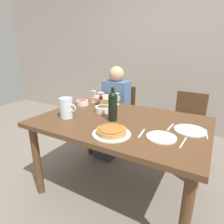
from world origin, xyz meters
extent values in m
plane|color=slate|center=(0.00, 0.00, 0.00)|extent=(8.00, 8.00, 0.00)
cube|color=#A3998E|center=(0.00, 1.93, 1.40)|extent=(8.00, 0.10, 2.80)
cube|color=brown|center=(0.00, 0.00, 0.74)|extent=(1.50, 1.00, 0.04)
cylinder|color=brown|center=(-0.67, -0.42, 0.36)|extent=(0.07, 0.07, 0.72)
cylinder|color=brown|center=(0.67, -0.42, 0.36)|extent=(0.07, 0.07, 0.72)
cylinder|color=brown|center=(-0.67, 0.42, 0.36)|extent=(0.07, 0.07, 0.72)
cylinder|color=brown|center=(0.67, 0.42, 0.36)|extent=(0.07, 0.07, 0.72)
cylinder|color=black|center=(-0.06, -0.04, 0.86)|extent=(0.08, 0.08, 0.20)
sphere|color=black|center=(-0.06, -0.04, 0.98)|extent=(0.08, 0.08, 0.08)
cylinder|color=black|center=(-0.06, -0.04, 1.02)|extent=(0.03, 0.03, 0.07)
cylinder|color=black|center=(-0.06, -0.04, 0.85)|extent=(0.08, 0.08, 0.07)
cylinder|color=silver|center=(-0.47, -0.18, 0.85)|extent=(0.12, 0.12, 0.19)
cylinder|color=silver|center=(-0.47, -0.18, 0.82)|extent=(0.11, 0.11, 0.11)
torus|color=silver|center=(-0.39, -0.18, 0.86)|extent=(0.07, 0.01, 0.07)
cylinder|color=white|center=(0.08, -0.30, 0.77)|extent=(0.29, 0.29, 0.01)
cylinder|color=#C18E47|center=(0.08, -0.30, 0.79)|extent=(0.23, 0.23, 0.03)
ellipsoid|color=#9E6028|center=(0.08, -0.30, 0.81)|extent=(0.20, 0.20, 0.02)
cylinder|color=silver|center=(-0.60, 0.22, 0.79)|extent=(0.13, 0.13, 0.05)
ellipsoid|color=#B2382D|center=(-0.60, 0.22, 0.81)|extent=(0.11, 0.11, 0.04)
cylinder|color=white|center=(-0.26, 0.12, 0.79)|extent=(0.16, 0.16, 0.06)
ellipsoid|color=brown|center=(-0.26, 0.12, 0.81)|extent=(0.13, 0.13, 0.04)
cylinder|color=silver|center=(-0.27, 0.43, 0.76)|extent=(0.06, 0.06, 0.00)
cylinder|color=silver|center=(-0.27, 0.43, 0.80)|extent=(0.01, 0.01, 0.06)
cone|color=silver|center=(-0.27, 0.43, 0.86)|extent=(0.06, 0.06, 0.06)
cylinder|color=silver|center=(-0.55, 0.38, 0.76)|extent=(0.06, 0.06, 0.00)
cylinder|color=silver|center=(-0.55, 0.38, 0.80)|extent=(0.01, 0.01, 0.06)
cone|color=silver|center=(-0.55, 0.38, 0.86)|extent=(0.06, 0.06, 0.07)
cylinder|color=silver|center=(-0.39, 0.29, 0.76)|extent=(0.06, 0.06, 0.00)
cylinder|color=silver|center=(-0.39, 0.29, 0.80)|extent=(0.01, 0.01, 0.07)
cone|color=silver|center=(-0.39, 0.29, 0.88)|extent=(0.07, 0.07, 0.08)
cylinder|color=#470A14|center=(-0.39, 0.29, 0.86)|extent=(0.04, 0.04, 0.03)
cylinder|color=silver|center=(0.42, -0.18, 0.77)|extent=(0.21, 0.21, 0.01)
cylinder|color=silver|center=(0.58, 0.05, 0.77)|extent=(0.24, 0.24, 0.01)
cube|color=silver|center=(0.27, -0.18, 0.76)|extent=(0.03, 0.16, 0.00)
cube|color=silver|center=(0.57, -0.18, 0.76)|extent=(0.02, 0.18, 0.00)
cube|color=silver|center=(0.70, 0.05, 0.76)|extent=(0.03, 0.18, 0.00)
cube|color=silver|center=(0.43, 0.05, 0.76)|extent=(0.02, 0.16, 0.00)
cube|color=brown|center=(-0.45, 0.80, 0.46)|extent=(0.40, 0.40, 0.02)
cube|color=brown|center=(-0.45, 0.98, 0.67)|extent=(0.36, 0.03, 0.40)
cylinder|color=brown|center=(-0.62, 0.63, 0.23)|extent=(0.04, 0.04, 0.45)
cylinder|color=brown|center=(-0.28, 0.63, 0.23)|extent=(0.04, 0.04, 0.45)
cylinder|color=brown|center=(-0.62, 0.97, 0.23)|extent=(0.04, 0.04, 0.45)
cylinder|color=brown|center=(-0.28, 0.97, 0.23)|extent=(0.04, 0.04, 0.45)
cube|color=#4C6B93|center=(-0.45, 0.76, 0.72)|extent=(0.34, 0.20, 0.50)
sphere|color=tan|center=(-0.45, 0.76, 1.06)|extent=(0.20, 0.20, 0.20)
cube|color=#33333D|center=(-0.45, 0.57, 0.47)|extent=(0.31, 0.38, 0.14)
cube|color=#33333D|center=(-0.45, 0.42, 0.20)|extent=(0.27, 0.12, 0.40)
cube|color=tan|center=(-0.45, 0.48, 0.79)|extent=(0.29, 0.24, 0.06)
cube|color=brown|center=(0.45, 0.82, 0.46)|extent=(0.44, 0.44, 0.02)
cube|color=brown|center=(0.47, 1.01, 0.67)|extent=(0.36, 0.06, 0.40)
cylinder|color=brown|center=(0.26, 0.67, 0.23)|extent=(0.04, 0.04, 0.45)
cylinder|color=brown|center=(0.60, 0.64, 0.23)|extent=(0.04, 0.04, 0.45)
cylinder|color=brown|center=(0.30, 1.01, 0.23)|extent=(0.04, 0.04, 0.45)
cylinder|color=brown|center=(0.64, 0.98, 0.23)|extent=(0.04, 0.04, 0.45)
camera|label=1|loc=(0.72, -1.41, 1.37)|focal=30.16mm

